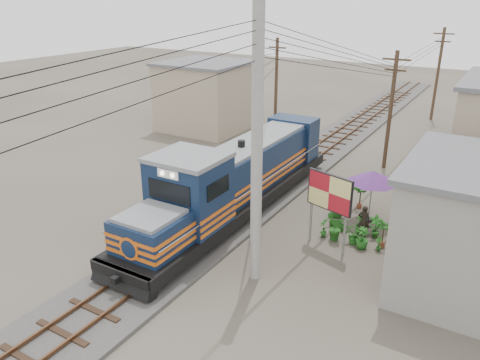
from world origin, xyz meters
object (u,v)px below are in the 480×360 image
Objects in this scene: locomotive at (235,181)px; vendor at (364,221)px; billboard at (329,194)px; market_umbrella at (373,177)px.

locomotive is 6.16m from vendor.
billboard is 2.21× the size of vendor.
vendor is at bearing -82.22° from market_umbrella.
billboard is 1.31× the size of market_umbrella.
market_umbrella reaches higher than vendor.
market_umbrella is (5.79, 2.54, 0.51)m from locomotive.
locomotive is 4.76× the size of billboard.
billboard is 2.63m from vendor.
locomotive is at bearing -172.93° from billboard.
vendor is (6.02, 0.88, -0.96)m from locomotive.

